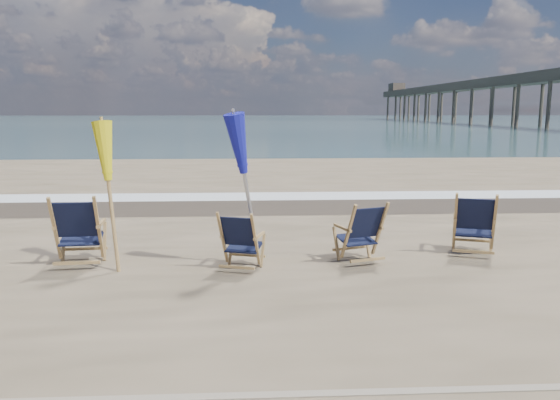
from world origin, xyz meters
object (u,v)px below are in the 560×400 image
(beach_chair_2, at_px, (380,232))
(fishing_pier, at_px, (510,94))
(beach_chair_0, at_px, (99,231))
(umbrella_yellow, at_px, (109,158))
(umbrella_blue, at_px, (248,150))
(beach_chair_3, at_px, (494,225))
(beach_chair_1, at_px, (256,242))

(beach_chair_2, relative_size, fishing_pier, 0.01)
(fishing_pier, bearing_deg, beach_chair_0, -119.37)
(umbrella_yellow, xyz_separation_m, umbrella_blue, (1.99, -0.09, 0.13))
(fishing_pier, bearing_deg, beach_chair_3, -115.65)
(beach_chair_1, height_order, fishing_pier, fishing_pier)
(umbrella_blue, bearing_deg, beach_chair_0, 174.51)
(beach_chair_1, bearing_deg, umbrella_yellow, 9.61)
(umbrella_yellow, distance_m, umbrella_blue, 1.99)
(beach_chair_0, bearing_deg, beach_chair_1, 164.67)
(beach_chair_1, distance_m, umbrella_yellow, 2.41)
(beach_chair_0, xyz_separation_m, beach_chair_3, (6.07, 0.19, -0.03))
(beach_chair_1, height_order, umbrella_yellow, umbrella_yellow)
(umbrella_blue, bearing_deg, beach_chair_3, 6.03)
(beach_chair_3, bearing_deg, umbrella_yellow, 22.88)
(beach_chair_2, bearing_deg, beach_chair_0, -17.70)
(beach_chair_0, bearing_deg, beach_chair_2, 175.06)
(beach_chair_0, distance_m, beach_chair_2, 4.21)
(beach_chair_0, xyz_separation_m, fishing_pier, (40.71, 72.34, 4.10))
(beach_chair_0, relative_size, beach_chair_2, 1.14)
(beach_chair_3, bearing_deg, beach_chair_1, 28.96)
(umbrella_yellow, relative_size, fishing_pier, 0.02)
(beach_chair_3, xyz_separation_m, fishing_pier, (34.65, 72.15, 4.13))
(umbrella_yellow, xyz_separation_m, fishing_pier, (40.48, 72.46, 3.02))
(umbrella_blue, height_order, fishing_pier, fishing_pier)
(beach_chair_0, relative_size, beach_chair_3, 1.06)
(beach_chair_2, distance_m, beach_chair_3, 1.86)
(beach_chair_3, distance_m, umbrella_yellow, 5.95)
(umbrella_yellow, distance_m, fishing_pier, 83.06)
(beach_chair_1, relative_size, beach_chair_3, 0.86)
(beach_chair_1, bearing_deg, fishing_pier, -100.24)
(beach_chair_1, xyz_separation_m, beach_chair_3, (3.75, 0.61, 0.07))
(beach_chair_1, relative_size, umbrella_blue, 0.39)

